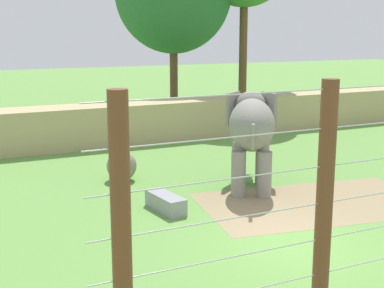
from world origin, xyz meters
The scene contains 6 objects.
ground_plane centered at (0.00, 0.00, 0.00)m, with size 120.00×120.00×0.00m, color #609342.
dirt_patch centered at (2.33, 2.37, 0.00)m, with size 6.35×3.64×0.01m, color #937F5B.
embankment_wall centered at (0.00, 12.54, 0.84)m, with size 36.00×1.80×1.67m, color tan.
elephant centered at (1.48, 4.49, 1.85)m, with size 2.68×3.41×2.80m.
enrichment_ball centered at (-1.80, 6.91, 0.48)m, with size 0.95×0.95×0.95m, color gray.
feed_trough centered at (-1.70, 3.57, 0.22)m, with size 0.66×1.45×0.44m.
Camera 1 is at (-7.01, -9.08, 4.68)m, focal length 50.73 mm.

